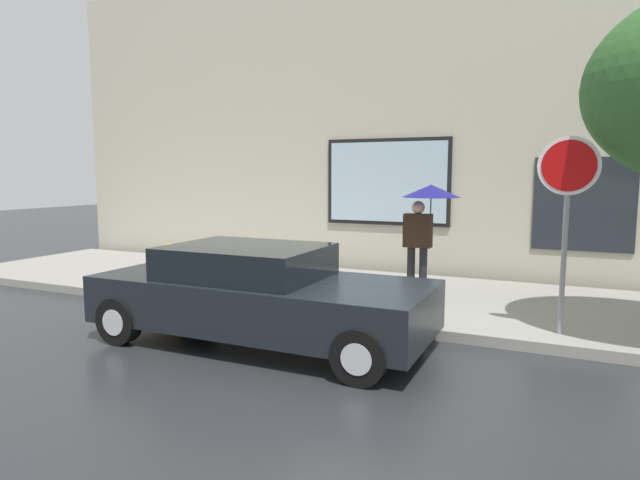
# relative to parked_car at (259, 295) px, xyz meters

# --- Properties ---
(ground_plane) EXTENTS (60.00, 60.00, 0.00)m
(ground_plane) POSITION_rel_parked_car_xyz_m (1.37, 0.07, -0.66)
(ground_plane) COLOR #282B2D
(sidewalk) EXTENTS (20.00, 4.00, 0.15)m
(sidewalk) POSITION_rel_parked_car_xyz_m (1.37, 3.07, -0.59)
(sidewalk) COLOR gray
(sidewalk) RESTS_ON ground
(building_facade) EXTENTS (20.00, 0.67, 7.00)m
(building_facade) POSITION_rel_parked_car_xyz_m (1.37, 5.57, 2.82)
(building_facade) COLOR beige
(building_facade) RESTS_ON ground
(parked_car) EXTENTS (4.54, 1.91, 1.32)m
(parked_car) POSITION_rel_parked_car_xyz_m (0.00, 0.00, 0.00)
(parked_car) COLOR black
(parked_car) RESTS_ON ground
(fire_hydrant) EXTENTS (0.30, 0.44, 0.83)m
(fire_hydrant) POSITION_rel_parked_car_xyz_m (-3.08, 1.86, -0.11)
(fire_hydrant) COLOR yellow
(fire_hydrant) RESTS_ON sidewalk
(pedestrian_with_umbrella) EXTENTS (1.00, 1.00, 1.95)m
(pedestrian_with_umbrella) POSITION_rel_parked_car_xyz_m (1.50, 3.22, 1.04)
(pedestrian_with_umbrella) COLOR black
(pedestrian_with_umbrella) RESTS_ON sidewalk
(stop_sign) EXTENTS (0.76, 0.10, 2.61)m
(stop_sign) POSITION_rel_parked_car_xyz_m (3.72, 1.57, 1.33)
(stop_sign) COLOR gray
(stop_sign) RESTS_ON sidewalk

